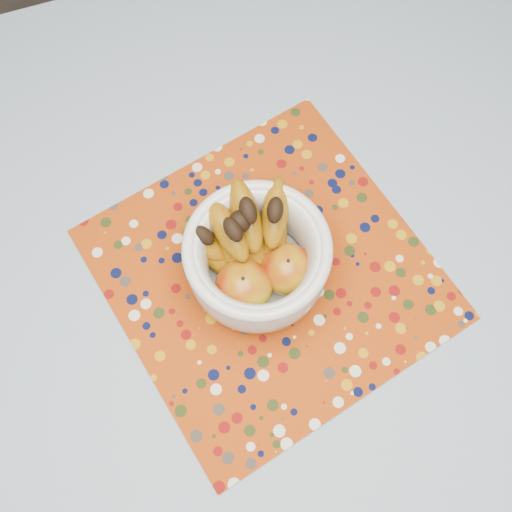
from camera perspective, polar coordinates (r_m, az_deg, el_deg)
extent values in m
plane|color=#2D2826|center=(1.62, -1.45, -12.86)|extent=(4.00, 4.00, 0.00)
cube|color=brown|center=(0.90, -2.56, -6.78)|extent=(1.20, 1.20, 0.04)
cylinder|color=brown|center=(1.55, 11.12, 14.72)|extent=(0.06, 0.06, 0.71)
cylinder|color=brown|center=(1.63, 21.40, 2.55)|extent=(0.03, 0.03, 0.41)
cube|color=slate|center=(0.87, -2.62, -6.39)|extent=(1.32, 1.32, 0.01)
cube|color=#963208|center=(0.89, 1.19, -1.68)|extent=(0.53, 0.53, 0.00)
cylinder|color=silver|center=(0.88, 0.11, -1.75)|extent=(0.10, 0.10, 0.01)
cylinder|color=silver|center=(0.87, 0.11, -1.54)|extent=(0.15, 0.15, 0.01)
torus|color=silver|center=(0.78, 0.12, 0.74)|extent=(0.20, 0.20, 0.02)
ellipsoid|color=maroon|center=(0.82, -1.20, -2.95)|extent=(0.08, 0.08, 0.07)
ellipsoid|color=maroon|center=(0.83, 2.98, -1.26)|extent=(0.07, 0.07, 0.07)
sphere|color=black|center=(0.77, -1.56, 3.31)|extent=(0.03, 0.03, 0.03)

